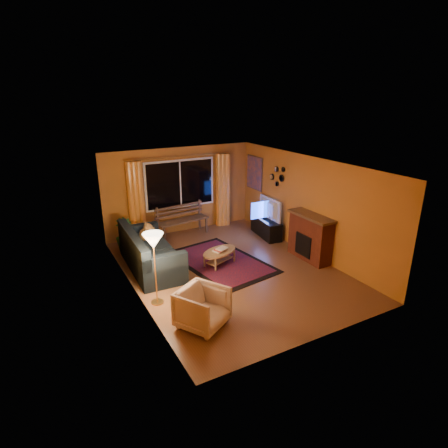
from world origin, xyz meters
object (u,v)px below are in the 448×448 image
armchair (203,306)px  sofa (151,249)px  bench (183,228)px  coffee_table (220,258)px  floor_lamp (155,269)px  tv_console (266,227)px

armchair → sofa: bearing=60.6°
bench → armchair: (-1.41, -4.31, 0.17)m
bench → coffee_table: size_ratio=1.56×
armchair → floor_lamp: floor_lamp is taller
bench → floor_lamp: floor_lamp is taller
tv_console → coffee_table: bearing=-145.2°
armchair → coffee_table: 2.55m
floor_lamp → bench: bearing=59.4°
armchair → tv_console: 4.73m
coffee_table → tv_console: bearing=26.8°
floor_lamp → sofa: bearing=75.6°
sofa → bench: bearing=49.3°
armchair → tv_console: size_ratio=0.65×
bench → tv_console: bearing=-36.6°
floor_lamp → armchair: bearing=-67.6°
sofa → coffee_table: sofa is taller
tv_console → armchair: bearing=-130.4°
bench → tv_console: 2.42m
armchair → coffee_table: armchair is taller
sofa → armchair: size_ratio=2.90×
sofa → floor_lamp: floor_lamp is taller
armchair → coffee_table: bearing=24.7°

